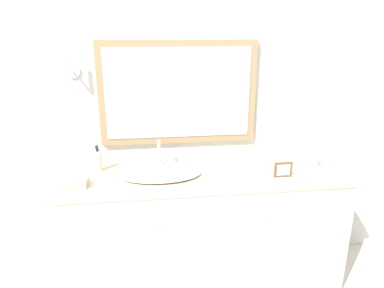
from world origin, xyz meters
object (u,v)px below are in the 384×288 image
at_px(sink_basin, 160,173).
at_px(appliance_box, 299,157).
at_px(soap_bottle, 98,161).
at_px(picture_frame, 283,170).

height_order(sink_basin, appliance_box, sink_basin).
distance_m(sink_basin, soap_bottle, 0.43).
bearing_deg(sink_basin, picture_frame, -8.95).
distance_m(soap_bottle, picture_frame, 1.21).
xyz_separation_m(sink_basin, appliance_box, (0.96, 0.05, 0.04)).
relative_size(soap_bottle, picture_frame, 1.53).
height_order(sink_basin, soap_bottle, sink_basin).
distance_m(sink_basin, picture_frame, 0.79).
bearing_deg(soap_bottle, appliance_box, -3.29).
bearing_deg(soap_bottle, sink_basin, -17.73).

